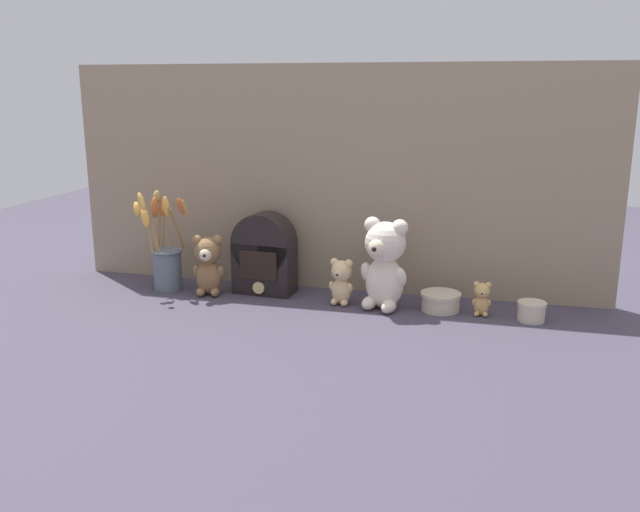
% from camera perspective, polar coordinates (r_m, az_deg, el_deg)
% --- Properties ---
extents(ground_plane, '(4.00, 4.00, 0.00)m').
position_cam_1_polar(ground_plane, '(2.00, -0.14, -4.03)').
color(ground_plane, '#3D3847').
extents(backdrop_wall, '(1.68, 0.02, 0.69)m').
position_cam_1_polar(backdrop_wall, '(2.08, 1.02, 6.44)').
color(backdrop_wall, gray).
rests_on(backdrop_wall, ground).
extents(teddy_bear_large, '(0.15, 0.14, 0.26)m').
position_cam_1_polar(teddy_bear_large, '(1.92, 5.45, -0.52)').
color(teddy_bear_large, beige).
rests_on(teddy_bear_large, ground).
extents(teddy_bear_medium, '(0.10, 0.09, 0.19)m').
position_cam_1_polar(teddy_bear_medium, '(2.09, -9.39, -0.64)').
color(teddy_bear_medium, olive).
rests_on(teddy_bear_medium, ground).
extents(teddy_bear_small, '(0.08, 0.07, 0.14)m').
position_cam_1_polar(teddy_bear_small, '(1.97, 1.79, -2.10)').
color(teddy_bear_small, '#DBBC84').
rests_on(teddy_bear_small, ground).
extents(teddy_bear_tiny, '(0.05, 0.05, 0.10)m').
position_cam_1_polar(teddy_bear_tiny, '(1.93, 13.46, -3.46)').
color(teddy_bear_tiny, tan).
rests_on(teddy_bear_tiny, ground).
extents(flower_vase, '(0.17, 0.14, 0.32)m').
position_cam_1_polar(flower_vase, '(2.16, -12.84, -0.17)').
color(flower_vase, slate).
rests_on(flower_vase, ground).
extents(vintage_radio, '(0.19, 0.11, 0.25)m').
position_cam_1_polar(vintage_radio, '(2.08, -4.71, 0.14)').
color(vintage_radio, black).
rests_on(vintage_radio, ground).
extents(decorative_tin_tall, '(0.11, 0.11, 0.05)m').
position_cam_1_polar(decorative_tin_tall, '(1.96, 10.12, -3.78)').
color(decorative_tin_tall, beige).
rests_on(decorative_tin_tall, ground).
extents(decorative_tin_short, '(0.08, 0.08, 0.05)m').
position_cam_1_polar(decorative_tin_short, '(1.93, 17.39, -4.48)').
color(decorative_tin_short, beige).
rests_on(decorative_tin_short, ground).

